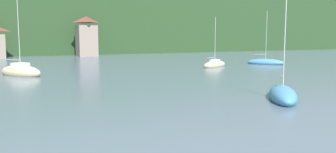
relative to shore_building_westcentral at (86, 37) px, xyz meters
name	(u,v)px	position (x,y,z in m)	size (l,w,h in m)	color
shore_building_westcentral	(86,37)	(0.00, 0.00, 0.00)	(4.93, 5.63, 10.16)	gray
sailboat_far_1	(265,63)	(23.31, -40.38, -4.60)	(5.69, 6.50, 9.96)	teal
sailboat_far_2	(21,72)	(-17.63, -40.57, -4.44)	(5.92, 6.80, 10.34)	#CCBC8E
sailboat_mid_3	(283,95)	(0.38, -68.21, -4.58)	(5.72, 6.56, 9.88)	teal
sailboat_far_6	(215,65)	(12.22, -40.60, -4.56)	(6.17, 3.99, 8.58)	#CCBC8E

